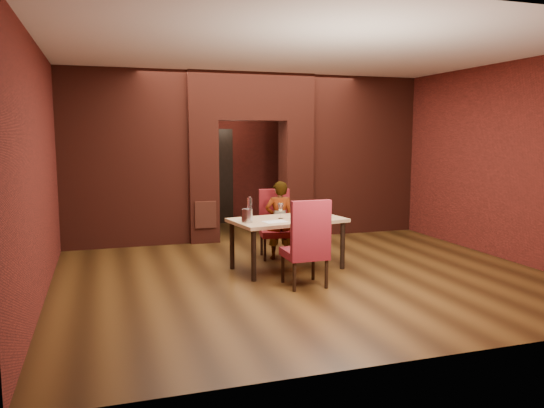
% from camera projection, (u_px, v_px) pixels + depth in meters
% --- Properties ---
extents(floor, '(8.00, 8.00, 0.00)m').
position_uv_depth(floor, '(283.00, 260.00, 8.63)').
color(floor, '#432910').
rests_on(floor, ground).
extents(ceiling, '(7.00, 8.00, 0.04)m').
position_uv_depth(ceiling, '(284.00, 59.00, 8.21)').
color(ceiling, silver).
rests_on(ceiling, ground).
extents(wall_back, '(7.00, 0.04, 3.20)m').
position_uv_depth(wall_back, '(227.00, 154.00, 12.19)').
color(wall_back, maroon).
rests_on(wall_back, ground).
extents(wall_front, '(7.00, 0.04, 3.20)m').
position_uv_depth(wall_front, '(433.00, 185.00, 4.64)').
color(wall_front, maroon).
rests_on(wall_front, ground).
extents(wall_left, '(0.04, 8.00, 3.20)m').
position_uv_depth(wall_left, '(46.00, 166.00, 7.35)').
color(wall_left, maroon).
rests_on(wall_left, ground).
extents(wall_right, '(0.04, 8.00, 3.20)m').
position_uv_depth(wall_right, '(468.00, 159.00, 9.48)').
color(wall_right, maroon).
rests_on(wall_right, ground).
extents(pillar_left, '(0.55, 0.55, 2.30)m').
position_uv_depth(pillar_left, '(202.00, 181.00, 10.08)').
color(pillar_left, maroon).
rests_on(pillar_left, ground).
extents(pillar_right, '(0.55, 0.55, 2.30)m').
position_uv_depth(pillar_right, '(296.00, 179.00, 10.65)').
color(pillar_right, maroon).
rests_on(pillar_right, ground).
extents(lintel, '(2.45, 0.55, 0.90)m').
position_uv_depth(lintel, '(250.00, 97.00, 10.16)').
color(lintel, maroon).
rests_on(lintel, ground).
extents(wing_wall_left, '(2.28, 0.35, 3.20)m').
position_uv_depth(wing_wall_left, '(124.00, 159.00, 9.59)').
color(wing_wall_left, maroon).
rests_on(wing_wall_left, ground).
extents(wing_wall_right, '(2.28, 0.35, 3.20)m').
position_uv_depth(wing_wall_right, '(359.00, 156.00, 11.02)').
color(wing_wall_right, maroon).
rests_on(wing_wall_right, ground).
extents(vent_panel, '(0.40, 0.03, 0.50)m').
position_uv_depth(vent_panel, '(206.00, 215.00, 9.88)').
color(vent_panel, '#AB4A31').
rests_on(vent_panel, ground).
extents(rear_door, '(0.90, 0.08, 2.10)m').
position_uv_depth(rear_door, '(211.00, 178.00, 12.09)').
color(rear_door, black).
rests_on(rear_door, ground).
extents(rear_door_frame, '(1.02, 0.04, 2.22)m').
position_uv_depth(rear_door_frame, '(211.00, 178.00, 12.05)').
color(rear_door_frame, black).
rests_on(rear_door_frame, ground).
extents(dining_table, '(1.79, 1.19, 0.78)m').
position_uv_depth(dining_table, '(287.00, 244.00, 8.04)').
color(dining_table, tan).
rests_on(dining_table, ground).
extents(chair_far, '(0.59, 0.59, 1.13)m').
position_uv_depth(chair_far, '(276.00, 224.00, 8.76)').
color(chair_far, maroon).
rests_on(chair_far, ground).
extents(chair_near, '(0.54, 0.54, 1.19)m').
position_uv_depth(chair_near, '(304.00, 242.00, 7.13)').
color(chair_near, maroon).
rests_on(chair_near, ground).
extents(person_seated, '(0.51, 0.37, 1.29)m').
position_uv_depth(person_seated, '(279.00, 220.00, 8.67)').
color(person_seated, silver).
rests_on(person_seated, ground).
extents(wine_glass_a, '(0.09, 0.09, 0.23)m').
position_uv_depth(wine_glass_a, '(281.00, 211.00, 7.97)').
color(wine_glass_a, white).
rests_on(wine_glass_a, dining_table).
extents(wine_glass_b, '(0.09, 0.09, 0.23)m').
position_uv_depth(wine_glass_b, '(293.00, 211.00, 8.03)').
color(wine_glass_b, white).
rests_on(wine_glass_b, dining_table).
extents(wine_glass_c, '(0.07, 0.07, 0.18)m').
position_uv_depth(wine_glass_c, '(298.00, 213.00, 7.95)').
color(wine_glass_c, white).
rests_on(wine_glass_c, dining_table).
extents(tasting_sheet, '(0.37, 0.30, 0.00)m').
position_uv_depth(tasting_sheet, '(275.00, 222.00, 7.69)').
color(tasting_sheet, silver).
rests_on(tasting_sheet, dining_table).
extents(wine_bucket, '(0.16, 0.16, 0.20)m').
position_uv_depth(wine_bucket, '(247.00, 216.00, 7.62)').
color(wine_bucket, '#A9A8AF').
rests_on(wine_bucket, dining_table).
extents(water_bottle, '(0.08, 0.08, 0.33)m').
position_uv_depth(water_bottle, '(250.00, 207.00, 8.00)').
color(water_bottle, white).
rests_on(water_bottle, dining_table).
extents(potted_plant, '(0.46, 0.43, 0.40)m').
position_uv_depth(potted_plant, '(311.00, 242.00, 9.10)').
color(potted_plant, '#356029').
rests_on(potted_plant, ground).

